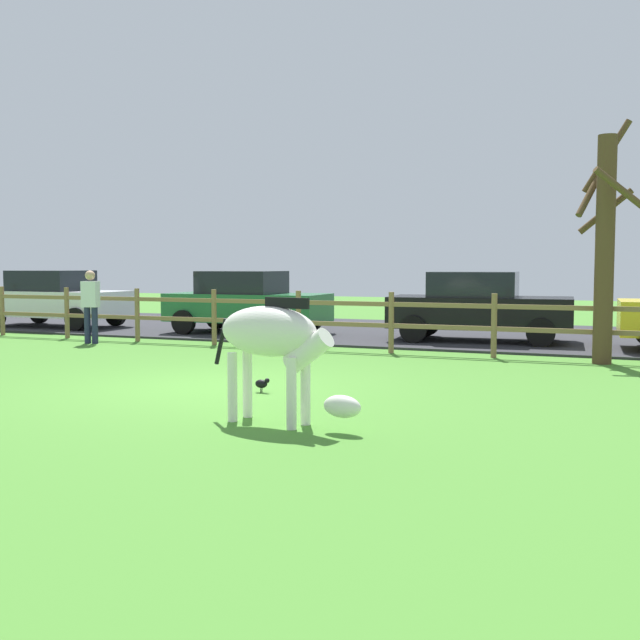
# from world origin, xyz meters

# --- Properties ---
(ground_plane) EXTENTS (60.00, 60.00, 0.00)m
(ground_plane) POSITION_xyz_m (0.00, 0.00, 0.00)
(ground_plane) COLOR #47842D
(parking_asphalt) EXTENTS (28.00, 7.40, 0.05)m
(parking_asphalt) POSITION_xyz_m (0.00, 9.30, 0.03)
(parking_asphalt) COLOR #2D2D33
(parking_asphalt) RESTS_ON ground_plane
(paddock_fence) EXTENTS (20.43, 0.11, 1.23)m
(paddock_fence) POSITION_xyz_m (-0.84, 5.00, 0.70)
(paddock_fence) COLOR olive
(paddock_fence) RESTS_ON ground_plane
(bare_tree) EXTENTS (1.35, 1.35, 4.36)m
(bare_tree) POSITION_xyz_m (5.16, 4.87, 2.17)
(bare_tree) COLOR #513A23
(bare_tree) RESTS_ON ground_plane
(zebra) EXTENTS (1.93, 0.68, 1.41)m
(zebra) POSITION_xyz_m (1.95, -1.97, 0.93)
(zebra) COLOR white
(zebra) RESTS_ON ground_plane
(crow_on_grass) EXTENTS (0.21, 0.10, 0.20)m
(crow_on_grass) POSITION_xyz_m (0.89, -0.17, 0.13)
(crow_on_grass) COLOR black
(crow_on_grass) RESTS_ON ground_plane
(parked_car_green) EXTENTS (4.03, 1.95, 1.56)m
(parked_car_green) POSITION_xyz_m (-3.30, 7.35, 0.84)
(parked_car_green) COLOR #236B38
(parked_car_green) RESTS_ON parking_asphalt
(parked_car_black) EXTENTS (4.11, 2.11, 1.56)m
(parked_car_black) POSITION_xyz_m (2.45, 7.58, 0.84)
(parked_car_black) COLOR black
(parked_car_black) RESTS_ON parking_asphalt
(parked_car_white) EXTENTS (4.03, 1.94, 1.56)m
(parked_car_white) POSITION_xyz_m (-9.15, 7.10, 0.84)
(parked_car_white) COLOR white
(parked_car_white) RESTS_ON parking_asphalt
(visitor_near_fence) EXTENTS (0.39, 0.28, 1.64)m
(visitor_near_fence) POSITION_xyz_m (-5.58, 4.21, 0.91)
(visitor_near_fence) COLOR #232847
(visitor_near_fence) RESTS_ON ground_plane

